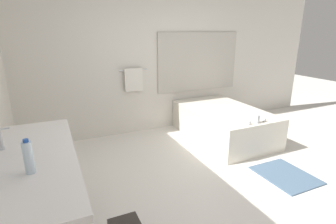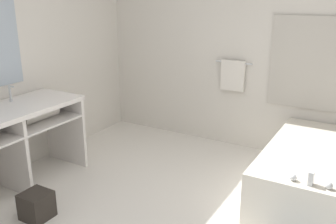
{
  "view_description": "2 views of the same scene",
  "coord_description": "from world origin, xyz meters",
  "views": [
    {
      "loc": [
        -1.63,
        -2.19,
        1.79
      ],
      "look_at": [
        -0.31,
        0.7,
        0.8
      ],
      "focal_mm": 28.0,
      "sensor_mm": 36.0,
      "label": 1
    },
    {
      "loc": [
        1.39,
        -2.43,
        2.03
      ],
      "look_at": [
        -0.43,
        0.68,
        0.87
      ],
      "focal_mm": 40.0,
      "sensor_mm": 36.0,
      "label": 2
    }
  ],
  "objects": [
    {
      "name": "vanity_counter",
      "position": [
        -1.85,
        -0.15,
        0.67
      ],
      "size": [
        0.68,
        1.67,
        0.89
      ],
      "color": "white",
      "rests_on": "ground_plane"
    },
    {
      "name": "bathtub",
      "position": [
        1.02,
        1.3,
        0.28
      ],
      "size": [
        1.09,
        1.77,
        0.64
      ],
      "color": "silver",
      "rests_on": "ground_plane"
    },
    {
      "name": "wall_back_with_blinds",
      "position": [
        0.04,
        2.23,
        1.34
      ],
      "size": [
        7.4,
        0.13,
        2.7
      ],
      "color": "silver",
      "rests_on": "ground_plane"
    },
    {
      "name": "sink_faucet",
      "position": [
        -2.03,
        0.07,
        0.98
      ],
      "size": [
        0.09,
        0.04,
        0.18
      ],
      "color": "silver",
      "rests_on": "vanity_counter"
    },
    {
      "name": "waste_bin",
      "position": [
        -1.21,
        -0.41,
        0.13
      ],
      "size": [
        0.25,
        0.25,
        0.26
      ],
      "color": "#2D2823",
      "rests_on": "ground_plane"
    }
  ]
}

